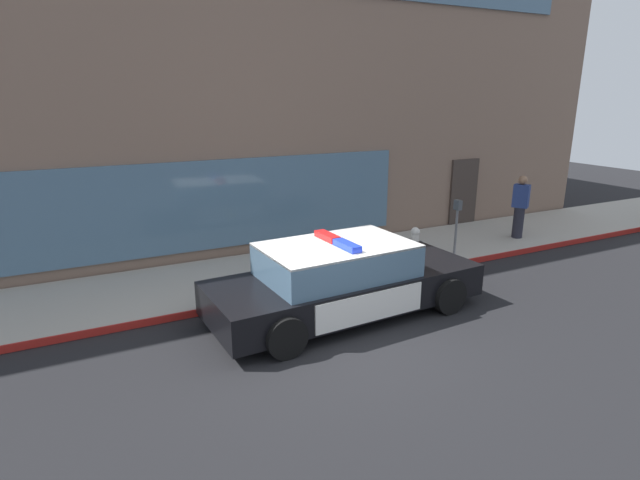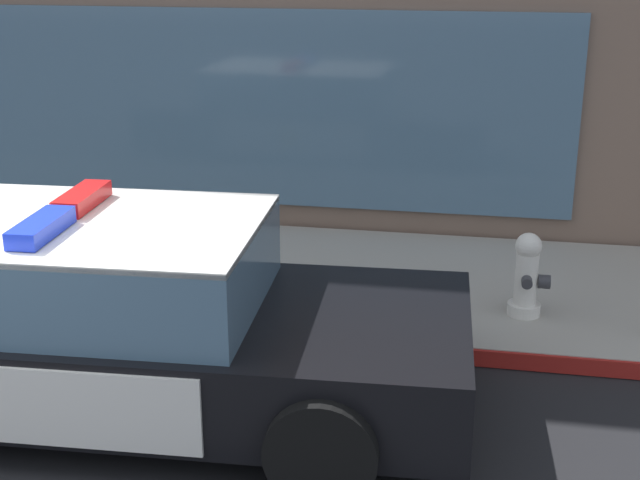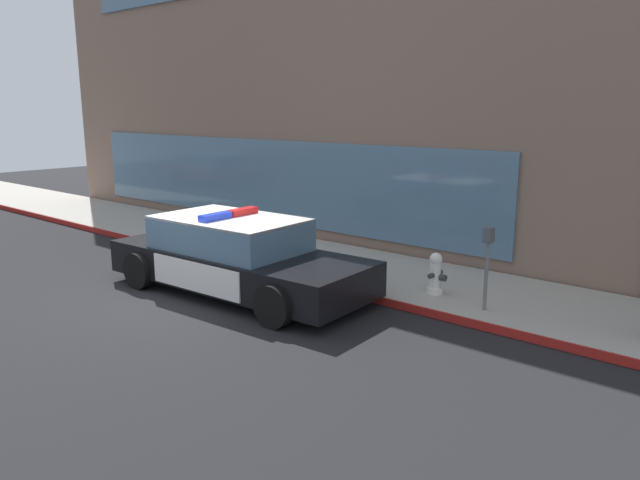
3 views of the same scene
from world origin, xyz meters
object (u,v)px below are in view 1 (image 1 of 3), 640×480
object	(u,v)px
pedestrian_on_sidewalk	(520,207)
police_cruiser	(343,280)
fire_hydrant	(415,242)
parking_meter	(457,217)

from	to	relation	value
pedestrian_on_sidewalk	police_cruiser	bearing A→B (deg)	-13.91
fire_hydrant	pedestrian_on_sidewalk	world-z (taller)	pedestrian_on_sidewalk
police_cruiser	pedestrian_on_sidewalk	bearing A→B (deg)	13.66
police_cruiser	parking_meter	distance (m)	4.39
parking_meter	pedestrian_on_sidewalk	bearing A→B (deg)	7.69
parking_meter	police_cruiser	bearing A→B (deg)	-158.51
police_cruiser	fire_hydrant	world-z (taller)	police_cruiser
pedestrian_on_sidewalk	parking_meter	size ratio (longest dim) A/B	1.28
police_cruiser	parking_meter	world-z (taller)	police_cruiser
fire_hydrant	pedestrian_on_sidewalk	xyz separation A→B (m)	(3.55, 0.09, 0.51)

